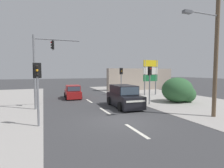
{
  "coord_description": "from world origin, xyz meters",
  "views": [
    {
      "loc": [
        -4.43,
        -9.81,
        3.07
      ],
      "look_at": [
        1.01,
        4.0,
        2.02
      ],
      "focal_mm": 28.0,
      "sensor_mm": 36.0,
      "label": 1
    }
  ],
  "objects": [
    {
      "name": "ground_plane",
      "position": [
        0.0,
        0.0,
        0.0
      ],
      "size": [
        140.0,
        140.0,
        0.0
      ],
      "primitive_type": "plane",
      "color": "#3A3A3D"
    },
    {
      "name": "pedestal_signal_left_kerb",
      "position": [
        -4.74,
        0.64,
        2.42
      ],
      "size": [
        0.44,
        0.29,
        3.56
      ],
      "color": "slate",
      "rests_on": "ground"
    },
    {
      "name": "shopfront_wall_far",
      "position": [
        11.0,
        16.0,
        1.8
      ],
      "size": [
        12.0,
        1.0,
        3.6
      ],
      "primitive_type": "cube",
      "color": "#A39384",
      "rests_on": "ground"
    },
    {
      "name": "pedestal_signal_right_kerb",
      "position": [
        4.78,
        3.99,
        2.42
      ],
      "size": [
        0.44,
        0.29,
        3.56
      ],
      "color": "slate",
      "rests_on": "ground"
    },
    {
      "name": "kerb_right_verge",
      "position": [
        9.0,
        2.0,
        0.01
      ],
      "size": [
        10.0,
        44.0,
        0.02
      ],
      "primitive_type": "cube",
      "color": "#A39E99",
      "rests_on": "ground"
    },
    {
      "name": "pedestal_signal_far_median",
      "position": [
        4.95,
        10.75,
        2.42
      ],
      "size": [
        0.44,
        0.29,
        3.56
      ],
      "color": "slate",
      "rests_on": "ground"
    },
    {
      "name": "shopping_plaza_sign",
      "position": [
        8.64,
        9.62,
        2.98
      ],
      "size": [
        2.1,
        0.16,
        4.6
      ],
      "color": "slate",
      "rests_on": "ground"
    },
    {
      "name": "hatchback_kerbside_parked",
      "position": [
        -1.31,
        10.43,
        0.7
      ],
      "size": [
        1.91,
        3.71,
        1.53
      ],
      "color": "maroon",
      "rests_on": "ground"
    },
    {
      "name": "roadside_bush",
      "position": [
        8.24,
        3.97,
        1.18
      ],
      "size": [
        3.31,
        2.83,
        2.5
      ],
      "color": "#2D5B33",
      "rests_on": "ground"
    },
    {
      "name": "lane_dash_mid",
      "position": [
        0.0,
        3.0,
        0.0
      ],
      "size": [
        0.2,
        2.4,
        0.01
      ],
      "primitive_type": "cube",
      "color": "silver",
      "rests_on": "ground"
    },
    {
      "name": "lane_dash_far",
      "position": [
        0.0,
        8.0,
        0.0
      ],
      "size": [
        0.2,
        2.4,
        0.01
      ],
      "primitive_type": "cube",
      "color": "silver",
      "rests_on": "ground"
    },
    {
      "name": "lane_dash_near",
      "position": [
        0.0,
        -2.0,
        0.0
      ],
      "size": [
        0.2,
        2.4,
        0.01
      ],
      "primitive_type": "cube",
      "color": "silver",
      "rests_on": "ground"
    },
    {
      "name": "traffic_signal_mast",
      "position": [
        -4.53,
        5.5,
        3.83
      ],
      "size": [
        3.69,
        0.44,
        6.0
      ],
      "color": "slate",
      "rests_on": "ground"
    },
    {
      "name": "utility_pole_foreground_right",
      "position": [
        6.18,
        -1.45,
        5.03
      ],
      "size": [
        3.78,
        0.28,
        9.35
      ],
      "color": "brown",
      "rests_on": "ground"
    },
    {
      "name": "suv_receding_far",
      "position": [
        2.08,
        3.87,
        0.88
      ],
      "size": [
        2.25,
        4.62,
        1.9
      ],
      "color": "black",
      "rests_on": "ground"
    }
  ]
}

